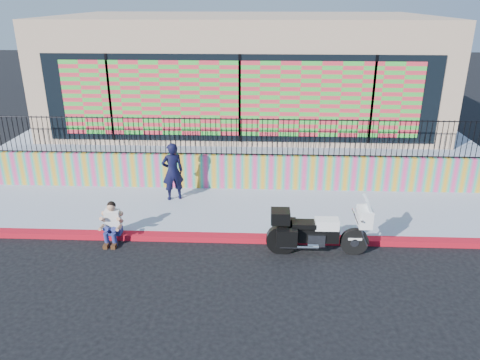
{
  "coord_description": "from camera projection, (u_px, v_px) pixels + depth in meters",
  "views": [
    {
      "loc": [
        0.68,
        -10.69,
        5.91
      ],
      "look_at": [
        0.14,
        1.2,
        1.22
      ],
      "focal_mm": 35.0,
      "sensor_mm": 36.0,
      "label": 1
    }
  ],
  "objects": [
    {
      "name": "ground",
      "position": [
        232.0,
        241.0,
        12.13
      ],
      "size": [
        90.0,
        90.0,
        0.0
      ],
      "primitive_type": "plane",
      "color": "black",
      "rests_on": "ground"
    },
    {
      "name": "seated_man",
      "position": [
        112.0,
        227.0,
        11.88
      ],
      "size": [
        0.54,
        0.71,
        1.06
      ],
      "color": "navy",
      "rests_on": "ground"
    },
    {
      "name": "police_officer",
      "position": [
        173.0,
        171.0,
        13.95
      ],
      "size": [
        0.76,
        0.63,
        1.77
      ],
      "primitive_type": "imported",
      "rotation": [
        0.0,
        0.0,
        3.52
      ],
      "color": "black",
      "rests_on": "sidewalk"
    },
    {
      "name": "metal_fence",
      "position": [
        238.0,
        137.0,
        14.48
      ],
      "size": [
        15.8,
        0.04,
        1.2
      ],
      "primitive_type": null,
      "color": "black",
      "rests_on": "mural_wall"
    },
    {
      "name": "red_curb",
      "position": [
        232.0,
        238.0,
        12.11
      ],
      "size": [
        16.0,
        0.3,
        0.15
      ],
      "primitive_type": "cube",
      "color": "red",
      "rests_on": "ground"
    },
    {
      "name": "sidewalk",
      "position": [
        236.0,
        211.0,
        13.64
      ],
      "size": [
        16.0,
        3.0,
        0.15
      ],
      "primitive_type": "cube",
      "color": "#949DB1",
      "rests_on": "ground"
    },
    {
      "name": "mural_wall",
      "position": [
        238.0,
        172.0,
        14.9
      ],
      "size": [
        16.0,
        0.2,
        1.1
      ],
      "primitive_type": "cube",
      "color": "#DF3A7D",
      "rests_on": "sidewalk"
    },
    {
      "name": "police_motorcycle",
      "position": [
        317.0,
        230.0,
        11.31
      ],
      "size": [
        2.45,
        0.81,
        1.52
      ],
      "color": "black",
      "rests_on": "ground"
    },
    {
      "name": "elevated_platform",
      "position": [
        244.0,
        131.0,
        19.67
      ],
      "size": [
        16.0,
        10.0,
        1.25
      ],
      "primitive_type": "cube",
      "color": "#949DB1",
      "rests_on": "ground"
    },
    {
      "name": "storefront_building",
      "position": [
        244.0,
        68.0,
        18.5
      ],
      "size": [
        14.0,
        8.06,
        4.0
      ],
      "color": "tan",
      "rests_on": "elevated_platform"
    }
  ]
}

